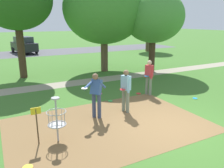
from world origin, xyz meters
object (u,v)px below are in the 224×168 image
at_px(player_throwing, 96,93).
at_px(tree_mid_center, 154,17).
at_px(frisbee_by_tee, 110,101).
at_px(player_foreground_watching, 149,76).
at_px(player_waiting_left, 126,89).
at_px(frisbee_scattered_a, 99,94).
at_px(tree_mid_left, 148,22).
at_px(frisbee_near_basket, 139,93).
at_px(disc_golf_basket, 55,118).
at_px(frisbee_far_right, 195,98).
at_px(tree_near_right, 104,9).
at_px(parked_car_center_left, 24,45).
at_px(frisbee_mid_grass, 28,167).

distance_m(player_throwing, tree_mid_center, 9.23).
bearing_deg(frisbee_by_tee, player_foreground_watching, -0.72).
height_order(player_foreground_watching, player_waiting_left, same).
bearing_deg(player_foreground_watching, frisbee_scattered_a, 149.14).
relative_size(frisbee_by_tee, tree_mid_left, 0.04).
bearing_deg(frisbee_near_basket, disc_golf_basket, -150.76).
bearing_deg(frisbee_near_basket, frisbee_far_right, -43.74).
bearing_deg(tree_mid_center, player_foreground_watching, -128.86).
bearing_deg(frisbee_by_tee, tree_mid_center, 37.41).
xyz_separation_m(player_throwing, tree_near_right, (3.92, 7.35, 3.32)).
bearing_deg(parked_car_center_left, frisbee_mid_grass, -97.14).
bearing_deg(tree_near_right, parked_car_center_left, 106.69).
distance_m(player_foreground_watching, tree_near_right, 6.90).
distance_m(frisbee_near_basket, frisbee_scattered_a, 1.96).
bearing_deg(parked_car_center_left, frisbee_by_tee, -86.22).
distance_m(frisbee_near_basket, parked_car_center_left, 18.84).
bearing_deg(frisbee_far_right, tree_near_right, 98.06).
xyz_separation_m(frisbee_near_basket, frisbee_far_right, (1.93, -1.85, 0.00)).
height_order(player_throwing, frisbee_near_basket, player_throwing).
distance_m(tree_mid_center, parked_car_center_left, 16.41).
bearing_deg(tree_mid_center, frisbee_scattered_a, -151.38).
relative_size(frisbee_far_right, tree_near_right, 0.03).
bearing_deg(player_throwing, parked_car_center_left, 89.87).
bearing_deg(frisbee_near_basket, player_throwing, -151.15).
xyz_separation_m(frisbee_by_tee, frisbee_far_right, (3.69, -1.54, 0.00)).
height_order(player_foreground_watching, tree_mid_left, tree_mid_left).
bearing_deg(player_waiting_left, tree_mid_left, 51.02).
bearing_deg(frisbee_mid_grass, player_throwing, 35.62).
height_order(player_waiting_left, frisbee_far_right, player_waiting_left).
height_order(player_waiting_left, tree_mid_center, tree_mid_center).
distance_m(player_foreground_watching, frisbee_by_tee, 2.30).
bearing_deg(tree_near_right, disc_golf_basket, -124.26).
bearing_deg(tree_mid_left, tree_near_right, -141.16).
distance_m(disc_golf_basket, frisbee_by_tee, 3.98).
height_order(player_waiting_left, tree_near_right, tree_near_right).
bearing_deg(frisbee_scattered_a, tree_mid_left, 45.74).
relative_size(player_throwing, tree_mid_center, 0.31).
bearing_deg(tree_near_right, tree_mid_center, -31.50).
relative_size(frisbee_mid_grass, tree_mid_left, 0.05).
distance_m(frisbee_by_tee, frisbee_far_right, 3.99).
distance_m(frisbee_mid_grass, frisbee_far_right, 7.92).
xyz_separation_m(player_foreground_watching, player_throwing, (-3.39, -1.34, 0.02)).
relative_size(frisbee_by_tee, tree_mid_center, 0.04).
bearing_deg(frisbee_near_basket, parked_car_center_left, 99.18).
xyz_separation_m(player_foreground_watching, parked_car_center_left, (-3.34, 18.91, -0.05)).
bearing_deg(disc_golf_basket, parked_car_center_left, 85.07).
xyz_separation_m(player_waiting_left, frisbee_near_basket, (1.79, 1.69, -0.96)).
height_order(frisbee_near_basket, frisbee_by_tee, same).
height_order(player_throwing, parked_car_center_left, parked_car_center_left).
distance_m(player_waiting_left, tree_mid_left, 19.42).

